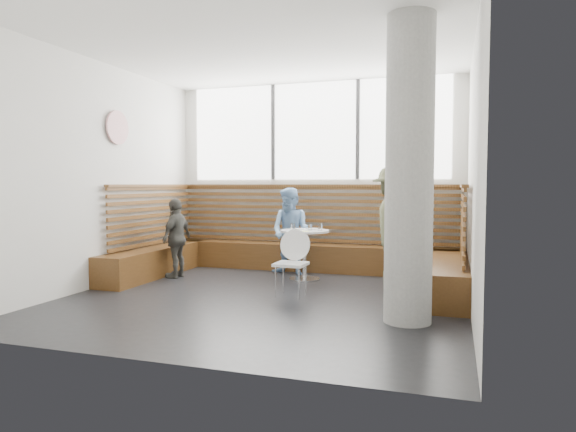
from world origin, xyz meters
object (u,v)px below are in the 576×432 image
(cafe_table, at_px, (305,244))
(adult_man, at_px, (395,226))
(cafe_chair, at_px, (292,257))
(child_left, at_px, (177,238))
(child_back, at_px, (291,231))
(concrete_column, at_px, (409,171))

(cafe_table, bearing_deg, adult_man, -3.93)
(cafe_table, xyz_separation_m, adult_man, (1.36, -0.09, 0.32))
(cafe_chair, height_order, child_left, child_left)
(cafe_table, xyz_separation_m, child_back, (-0.33, 0.36, 0.16))
(cafe_table, height_order, child_left, child_left)
(concrete_column, relative_size, child_back, 2.27)
(child_back, bearing_deg, adult_man, -3.74)
(adult_man, distance_m, child_left, 3.36)
(concrete_column, distance_m, cafe_table, 2.82)
(concrete_column, height_order, child_back, concrete_column)
(cafe_table, relative_size, adult_man, 0.44)
(cafe_chair, distance_m, adult_man, 1.62)
(concrete_column, height_order, child_left, concrete_column)
(child_back, bearing_deg, concrete_column, -37.81)
(concrete_column, xyz_separation_m, child_back, (-2.04, 2.35, -0.90))
(child_back, bearing_deg, child_left, -143.61)
(cafe_chair, relative_size, child_left, 0.70)
(child_left, bearing_deg, child_back, 116.19)
(concrete_column, height_order, cafe_chair, concrete_column)
(cafe_table, bearing_deg, child_back, 132.89)
(adult_man, xyz_separation_m, child_left, (-3.34, -0.32, -0.25))
(adult_man, xyz_separation_m, child_back, (-1.70, 0.45, -0.17))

